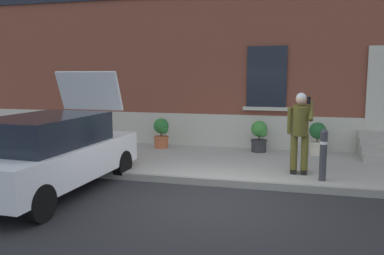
{
  "coord_description": "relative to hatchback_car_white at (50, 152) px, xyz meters",
  "views": [
    {
      "loc": [
        1.44,
        -6.81,
        2.27
      ],
      "look_at": [
        -0.73,
        1.6,
        1.1
      ],
      "focal_mm": 37.09,
      "sensor_mm": 36.0,
      "label": 1
    }
  ],
  "objects": [
    {
      "name": "ground_plane",
      "position": [
        3.05,
        0.29,
        -0.8
      ],
      "size": [
        80.0,
        80.0,
        0.0
      ],
      "primitive_type": "plane",
      "color": "#232326"
    },
    {
      "name": "sidewalk",
      "position": [
        3.05,
        3.09,
        -0.72
      ],
      "size": [
        24.0,
        3.6,
        0.15
      ],
      "primitive_type": "cube",
      "color": "#99968E",
      "rests_on": "ground"
    },
    {
      "name": "curb_edge",
      "position": [
        3.05,
        1.23,
        -0.72
      ],
      "size": [
        24.0,
        0.12,
        0.15
      ],
      "primitive_type": "cube",
      "color": "gray",
      "rests_on": "ground"
    },
    {
      "name": "building_facade",
      "position": [
        3.05,
        5.57,
        2.93
      ],
      "size": [
        24.0,
        1.52,
        7.5
      ],
      "color": "brown",
      "rests_on": "ground"
    },
    {
      "name": "hatchback_car_white",
      "position": [
        0.0,
        0.0,
        0.0
      ],
      "size": [
        1.91,
        4.12,
        2.34
      ],
      "color": "white",
      "rests_on": "ground"
    },
    {
      "name": "bollard_near_person",
      "position": [
        5.08,
        1.64,
        -0.09
      ],
      "size": [
        0.15,
        0.15,
        1.04
      ],
      "color": "#333338",
      "rests_on": "sidewalk"
    },
    {
      "name": "person_on_phone",
      "position": [
        4.62,
        2.01,
        0.35
      ],
      "size": [
        0.51,
        0.5,
        1.74
      ],
      "rotation": [
        0.0,
        0.0,
        0.25
      ],
      "color": "#514C1E",
      "rests_on": "sidewalk"
    },
    {
      "name": "planter_olive",
      "position": [
        -2.0,
        4.38,
        -0.19
      ],
      "size": [
        0.44,
        0.44,
        0.86
      ],
      "color": "#606B38",
      "rests_on": "sidewalk"
    },
    {
      "name": "planter_terracotta",
      "position": [
        0.8,
        4.22,
        -0.19
      ],
      "size": [
        0.44,
        0.44,
        0.86
      ],
      "color": "#B25B38",
      "rests_on": "sidewalk"
    },
    {
      "name": "planter_charcoal",
      "position": [
        3.59,
        4.31,
        -0.19
      ],
      "size": [
        0.44,
        0.44,
        0.86
      ],
      "color": "#2D2D30",
      "rests_on": "sidewalk"
    },
    {
      "name": "planter_cream",
      "position": [
        5.12,
        4.34,
        -0.19
      ],
      "size": [
        0.44,
        0.44,
        0.86
      ],
      "color": "beige",
      "rests_on": "sidewalk"
    }
  ]
}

